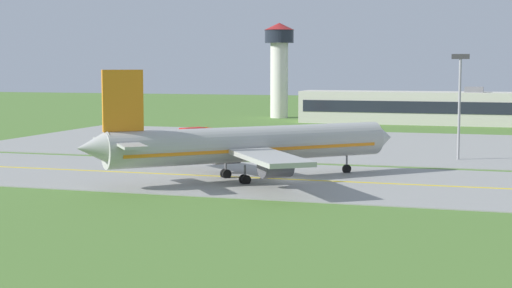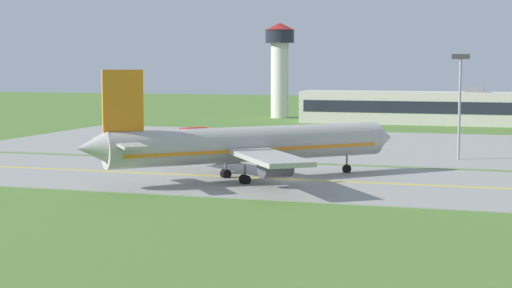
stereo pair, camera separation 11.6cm
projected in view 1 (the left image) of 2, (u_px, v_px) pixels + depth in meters
name	position (u px, v px, depth m)	size (l,w,h in m)	color
ground_plane	(289.00, 180.00, 91.21)	(500.00, 500.00, 0.00)	#517A33
taxiway_strip	(289.00, 180.00, 91.21)	(240.00, 28.00, 0.10)	gray
apron_pad	(414.00, 147.00, 128.24)	(140.00, 52.00, 0.10)	gray
taxiway_centreline	(289.00, 179.00, 91.20)	(220.00, 0.60, 0.01)	yellow
airplane_lead	(247.00, 145.00, 90.42)	(31.80, 30.64, 12.70)	#ADADA8
service_truck_baggage	(196.00, 134.00, 135.21)	(4.86, 6.19, 2.60)	red
service_truck_pushback	(319.00, 137.00, 133.48)	(6.59, 4.88, 2.59)	silver
terminal_building	(423.00, 108.00, 177.87)	(55.03, 10.12, 8.44)	beige
control_tower	(279.00, 60.00, 197.71)	(7.60, 7.60, 23.65)	silver
apron_light_mast	(460.00, 93.00, 109.56)	(2.40, 0.50, 14.70)	gray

